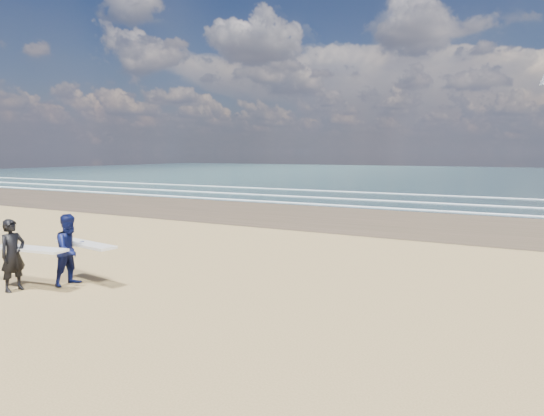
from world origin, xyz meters
The scene contains 2 objects.
surfer_near centered at (-0.04, -0.31, 0.97)m, with size 2.25×1.11×1.91m.
surfer_far centered at (0.78, 0.80, 0.99)m, with size 2.25×1.26×1.97m.
Camera 1 is at (11.88, -8.08, 3.65)m, focal length 32.00 mm.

